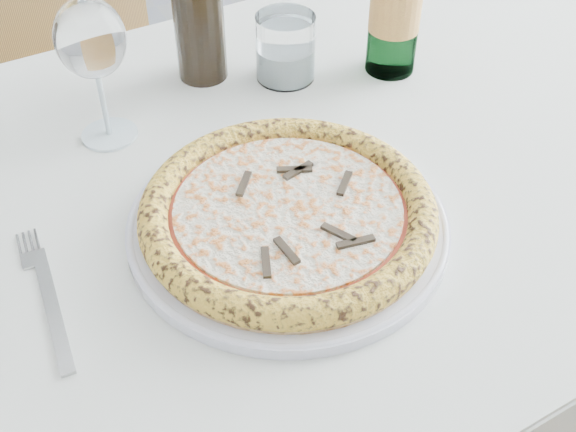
# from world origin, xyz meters

# --- Properties ---
(dining_table) EXTENTS (1.43, 0.89, 0.76)m
(dining_table) POSITION_xyz_m (0.21, -0.13, 0.66)
(dining_table) COLOR brown
(dining_table) RESTS_ON floor
(chair_far) EXTENTS (0.55, 0.55, 0.93)m
(chair_far) POSITION_xyz_m (0.17, 0.63, 0.53)
(chair_far) COLOR brown
(chair_far) RESTS_ON floor
(plate) EXTENTS (0.35, 0.35, 0.02)m
(plate) POSITION_xyz_m (0.21, -0.23, 0.76)
(plate) COLOR white
(plate) RESTS_ON dining_table
(pizza) EXTENTS (0.32, 0.32, 0.03)m
(pizza) POSITION_xyz_m (0.21, -0.23, 0.78)
(pizza) COLOR #EEBC7A
(pizza) RESTS_ON plate
(fork) EXTENTS (0.03, 0.21, 0.00)m
(fork) POSITION_xyz_m (-0.05, -0.21, 0.76)
(fork) COLOR #9A9A9A
(fork) RESTS_ON dining_table
(wine_glass) EXTENTS (0.08, 0.08, 0.18)m
(wine_glass) POSITION_xyz_m (0.09, 0.02, 0.89)
(wine_glass) COLOR white
(wine_glass) RESTS_ON dining_table
(tumbler) EXTENTS (0.08, 0.08, 0.09)m
(tumbler) POSITION_xyz_m (0.35, 0.04, 0.80)
(tumbler) COLOR white
(tumbler) RESTS_ON dining_table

